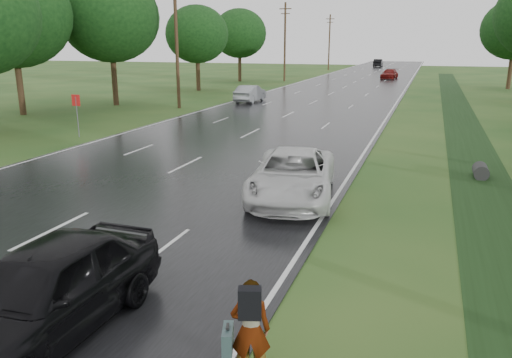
{
  "coord_description": "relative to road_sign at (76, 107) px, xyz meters",
  "views": [
    {
      "loc": [
        9.44,
        -10.2,
        4.98
      ],
      "look_at": [
        5.03,
        2.48,
        1.3
      ],
      "focal_mm": 35.0,
      "sensor_mm": 36.0,
      "label": 1
    }
  ],
  "objects": [
    {
      "name": "dark_sedan",
      "position": [
        12.0,
        -16.09,
        -0.76
      ],
      "size": [
        2.06,
        4.98,
        1.69
      ],
      "primitive_type": "imported",
      "rotation": [
        0.0,
        0.0,
        -0.01
      ],
      "color": "black",
      "rests_on": "road"
    },
    {
      "name": "tree_west_d",
      "position": [
        -5.7,
        27.0,
        4.18
      ],
      "size": [
        6.6,
        6.6,
        8.8
      ],
      "color": "#3D2D19",
      "rests_on": "ground"
    },
    {
      "name": "ground",
      "position": [
        8.5,
        -12.0,
        -1.64
      ],
      "size": [
        220.0,
        220.0,
        0.0
      ],
      "primitive_type": "plane",
      "color": "#22491A",
      "rests_on": "ground"
    },
    {
      "name": "tree_west_f",
      "position": [
        -6.3,
        41.0,
        4.49
      ],
      "size": [
        7.0,
        7.0,
        9.29
      ],
      "color": "#3D2D19",
      "rests_on": "ground"
    },
    {
      "name": "utility_pole_distant",
      "position": [
        -0.7,
        73.0,
        3.55
      ],
      "size": [
        1.6,
        0.26,
        10.0
      ],
      "color": "#3D2D19",
      "rests_on": "ground"
    },
    {
      "name": "utility_pole_far",
      "position": [
        -0.7,
        43.0,
        3.55
      ],
      "size": [
        1.6,
        0.26,
        10.0
      ],
      "color": "#3D2D19",
      "rests_on": "ground"
    },
    {
      "name": "tree_west_c",
      "position": [
        -6.5,
        13.0,
        5.27
      ],
      "size": [
        7.8,
        7.8,
        10.43
      ],
      "color": "#3D2D19",
      "rests_on": "ground"
    },
    {
      "name": "far_car_red",
      "position": [
        12.22,
        51.68,
        -0.93
      ],
      "size": [
        2.35,
        4.82,
        1.35
      ],
      "primitive_type": "imported",
      "rotation": [
        0.0,
        0.0,
        -0.1
      ],
      "color": "#650D0B",
      "rests_on": "road"
    },
    {
      "name": "utility_pole_mid",
      "position": [
        -0.7,
        13.0,
        3.55
      ],
      "size": [
        1.6,
        0.26,
        10.0
      ],
      "color": "#3D2D19",
      "rests_on": "ground"
    },
    {
      "name": "tree_west_e",
      "position": [
        -9.5,
        6.0,
        5.19
      ],
      "size": [
        8.0,
        8.0,
        10.44
      ],
      "color": "#3D2D19",
      "rests_on": "ground"
    },
    {
      "name": "pedestrian",
      "position": [
        15.68,
        -16.02,
        -0.79
      ],
      "size": [
        0.85,
        0.66,
        1.65
      ],
      "rotation": [
        0.0,
        0.0,
        3.45
      ],
      "color": "#A5998C",
      "rests_on": "ground"
    },
    {
      "name": "road",
      "position": [
        8.5,
        33.0,
        -1.62
      ],
      "size": [
        14.0,
        180.0,
        0.04
      ],
      "primitive_type": "cube",
      "color": "black",
      "rests_on": "ground"
    },
    {
      "name": "edge_stripe_west",
      "position": [
        1.75,
        33.0,
        -1.6
      ],
      "size": [
        0.12,
        180.0,
        0.01
      ],
      "primitive_type": "cube",
      "color": "silver",
      "rests_on": "road"
    },
    {
      "name": "silver_sedan",
      "position": [
        3.26,
        18.51,
        -0.89
      ],
      "size": [
        1.53,
        4.33,
        1.43
      ],
      "primitive_type": "imported",
      "rotation": [
        0.0,
        0.0,
        3.14
      ],
      "color": "gray",
      "rests_on": "road"
    },
    {
      "name": "drainage_ditch",
      "position": [
        20.0,
        6.71,
        -1.61
      ],
      "size": [
        2.2,
        120.0,
        0.56
      ],
      "color": "black",
      "rests_on": "ground"
    },
    {
      "name": "edge_stripe_east",
      "position": [
        15.25,
        33.0,
        -1.6
      ],
      "size": [
        0.12,
        180.0,
        0.01
      ],
      "primitive_type": "cube",
      "color": "silver",
      "rests_on": "road"
    },
    {
      "name": "center_line",
      "position": [
        8.5,
        33.0,
        -1.6
      ],
      "size": [
        0.12,
        180.0,
        0.01
      ],
      "primitive_type": "cube",
      "color": "silver",
      "rests_on": "road"
    },
    {
      "name": "far_car_dark",
      "position": [
        6.85,
        88.9,
        -0.81
      ],
      "size": [
        1.68,
        4.79,
        1.58
      ],
      "primitive_type": "imported",
      "rotation": [
        0.0,
        0.0,
        3.14
      ],
      "color": "black",
      "rests_on": "road"
    },
    {
      "name": "road_sign",
      "position": [
        0.0,
        0.0,
        0.0
      ],
      "size": [
        0.5,
        0.06,
        2.3
      ],
      "color": "slate",
      "rests_on": "ground"
    },
    {
      "name": "white_pickup",
      "position": [
        13.92,
        -7.0,
        -0.83
      ],
      "size": [
        3.43,
        5.91,
        1.55
      ],
      "primitive_type": "imported",
      "rotation": [
        0.0,
        0.0,
        0.16
      ],
      "color": "silver",
      "rests_on": "road"
    }
  ]
}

